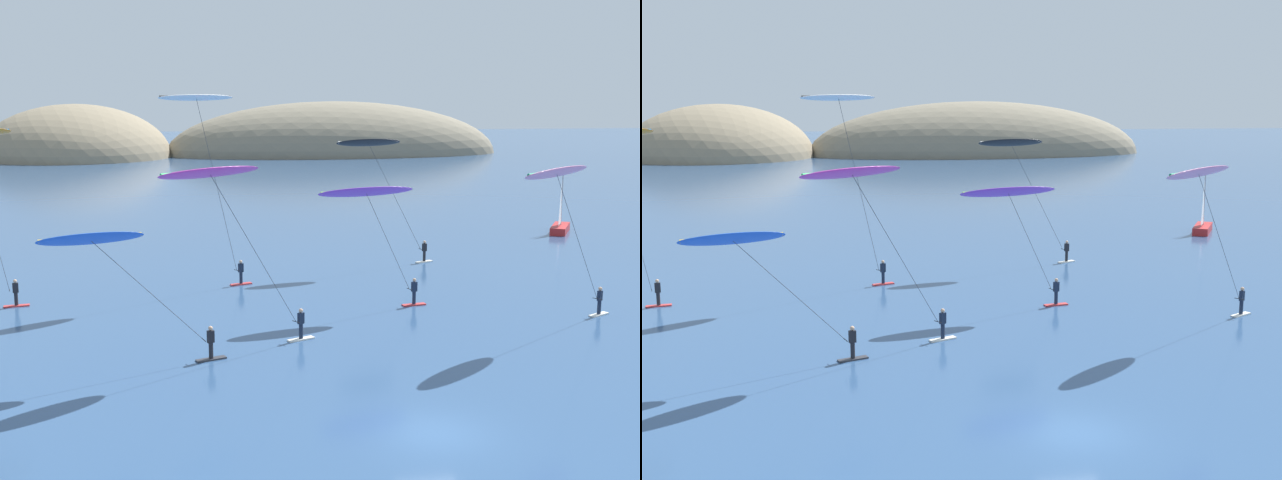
% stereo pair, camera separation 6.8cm
% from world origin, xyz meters
% --- Properties ---
extents(ground_plane, '(600.00, 600.00, 0.00)m').
position_xyz_m(ground_plane, '(0.00, 0.00, 0.00)').
color(ground_plane, '#2D4C75').
extents(headland_island, '(117.63, 43.40, 24.32)m').
position_xyz_m(headland_island, '(6.76, 156.13, 0.00)').
color(headland_island, '#7A705B').
rests_on(headland_island, ground).
extents(sailboat_near, '(4.08, 5.49, 5.70)m').
position_xyz_m(sailboat_near, '(27.41, 42.69, 0.64)').
color(sailboat_near, '#B22323').
rests_on(sailboat_near, ground).
extents(kitesurfer_black, '(8.20, 2.37, 9.77)m').
position_xyz_m(kitesurfer_black, '(5.60, 30.45, 8.57)').
color(kitesurfer_black, silver).
rests_on(kitesurfer_black, ground).
extents(kitesurfer_magenta, '(8.28, 5.87, 9.61)m').
position_xyz_m(kitesurfer_magenta, '(-7.38, 9.84, 8.63)').
color(kitesurfer_magenta, silver).
rests_on(kitesurfer_magenta, ground).
extents(kitesurfer_white, '(6.26, 3.94, 12.93)m').
position_xyz_m(kitesurfer_white, '(-7.40, 24.80, 11.62)').
color(kitesurfer_white, red).
rests_on(kitesurfer_white, ground).
extents(kitesurfer_blue, '(8.47, 3.08, 6.85)m').
position_xyz_m(kitesurfer_blue, '(-12.58, 9.07, 5.87)').
color(kitesurfer_blue, '#2D2D33').
rests_on(kitesurfer_blue, ground).
extents(kitesurfer_pink, '(8.55, 6.22, 9.24)m').
position_xyz_m(kitesurfer_pink, '(10.53, 11.14, 8.27)').
color(kitesurfer_pink, silver).
rests_on(kitesurfer_pink, ground).
extents(kitesurfer_purple, '(7.23, 2.65, 7.63)m').
position_xyz_m(kitesurfer_purple, '(2.04, 17.92, 6.75)').
color(kitesurfer_purple, red).
rests_on(kitesurfer_purple, ground).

